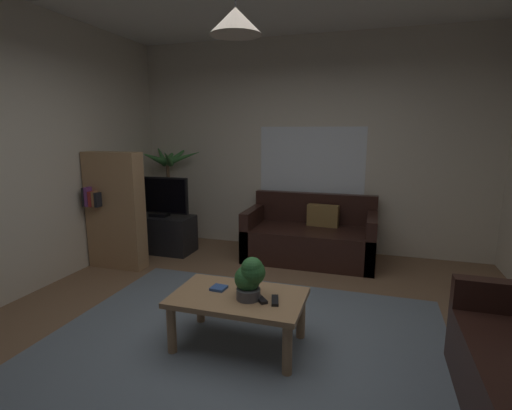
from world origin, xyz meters
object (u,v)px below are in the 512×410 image
object	(u,v)px
book_on_table_0	(219,288)
bookshelf_corner	(115,210)
tv_stand	(161,234)
coffee_table	(238,303)
tv	(158,196)
pendant_lamp	(236,21)
potted_plant_on_table	(250,276)
remote_on_table_0	(260,299)
potted_palm_corner	(169,192)
couch_under_window	(310,239)
remote_on_table_1	(275,300)

from	to	relation	value
book_on_table_0	bookshelf_corner	bearing A→B (deg)	147.79
tv_stand	coffee_table	bearing A→B (deg)	-46.20
tv	tv_stand	bearing A→B (deg)	90.00
pendant_lamp	tv	bearing A→B (deg)	134.13
potted_plant_on_table	tv	bearing A→B (deg)	135.43
remote_on_table_0	potted_palm_corner	distance (m)	3.28
couch_under_window	book_on_table_0	size ratio (longest dim) A/B	14.44
remote_on_table_0	tv	xyz separation A→B (m)	(-2.00, 1.91, 0.35)
remote_on_table_1	potted_palm_corner	distance (m)	3.35
remote_on_table_0	bookshelf_corner	bearing A→B (deg)	-70.11
book_on_table_0	tv	xyz separation A→B (m)	(-1.64, 1.82, 0.35)
remote_on_table_0	tv	size ratio (longest dim) A/B	0.19
tv	bookshelf_corner	distance (m)	0.70
potted_palm_corner	potted_plant_on_table	bearing A→B (deg)	-49.64
tv_stand	couch_under_window	bearing A→B (deg)	7.77
potted_palm_corner	tv	bearing A→B (deg)	-74.74
remote_on_table_0	bookshelf_corner	xyz separation A→B (m)	(-2.19, 1.24, 0.28)
tv	potted_plant_on_table	bearing A→B (deg)	-44.57
couch_under_window	tv	bearing A→B (deg)	-171.63
book_on_table_0	pendant_lamp	bearing A→B (deg)	-16.92
tv	potted_palm_corner	distance (m)	0.56
coffee_table	remote_on_table_1	world-z (taller)	remote_on_table_1
couch_under_window	potted_palm_corner	xyz separation A→B (m)	(-2.16, 0.25, 0.46)
remote_on_table_1	bookshelf_corner	world-z (taller)	bookshelf_corner
remote_on_table_0	tv_stand	distance (m)	2.79
couch_under_window	book_on_table_0	distance (m)	2.15
coffee_table	tv	world-z (taller)	tv
remote_on_table_1	potted_plant_on_table	xyz separation A→B (m)	(-0.19, 0.01, 0.16)
couch_under_window	bookshelf_corner	distance (m)	2.44
remote_on_table_1	pendant_lamp	distance (m)	1.96
bookshelf_corner	potted_plant_on_table	bearing A→B (deg)	-30.09
coffee_table	tv	size ratio (longest dim) A/B	1.16
pendant_lamp	potted_palm_corner	bearing A→B (deg)	129.13
coffee_table	tv	bearing A→B (deg)	134.13
remote_on_table_0	pendant_lamp	size ratio (longest dim) A/B	0.27
tv_stand	tv	xyz separation A→B (m)	(0.00, -0.02, 0.53)
bookshelf_corner	tv	bearing A→B (deg)	74.59
couch_under_window	bookshelf_corner	bearing A→B (deg)	-156.24
book_on_table_0	tv	bearing A→B (deg)	131.95
potted_plant_on_table	tv_stand	size ratio (longest dim) A/B	0.35
coffee_table	couch_under_window	bearing A→B (deg)	84.82
book_on_table_0	potted_plant_on_table	distance (m)	0.34
potted_plant_on_table	potted_palm_corner	world-z (taller)	potted_palm_corner
remote_on_table_0	potted_palm_corner	xyz separation A→B (m)	(-2.15, 2.45, 0.31)
remote_on_table_0	potted_plant_on_table	world-z (taller)	potted_plant_on_table
tv_stand	potted_palm_corner	distance (m)	0.73
bookshelf_corner	remote_on_table_1	bearing A→B (deg)	-28.19
tv_stand	bookshelf_corner	bearing A→B (deg)	-104.95
potted_plant_on_table	pendant_lamp	distance (m)	1.78
coffee_table	bookshelf_corner	size ratio (longest dim) A/B	0.72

